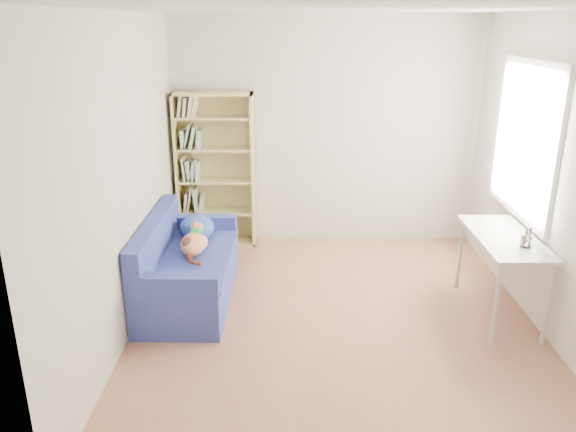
# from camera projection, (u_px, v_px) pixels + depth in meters

# --- Properties ---
(ground) EXTENTS (4.00, 4.00, 0.00)m
(ground) POSITION_uv_depth(u_px,v_px,m) (335.00, 320.00, 4.99)
(ground) COLOR #8F5840
(ground) RESTS_ON ground
(room_shell) EXTENTS (3.54, 4.04, 2.62)m
(room_shell) POSITION_uv_depth(u_px,v_px,m) (353.00, 138.00, 4.48)
(room_shell) COLOR silver
(room_shell) RESTS_ON ground
(sofa) EXTENTS (0.78, 1.61, 0.79)m
(sofa) POSITION_uv_depth(u_px,v_px,m) (186.00, 267.00, 5.32)
(sofa) COLOR navy
(sofa) RESTS_ON ground
(bookshelf) EXTENTS (0.89, 0.28, 1.78)m
(bookshelf) POSITION_uv_depth(u_px,v_px,m) (216.00, 176.00, 6.46)
(bookshelf) COLOR #D0BD70
(bookshelf) RESTS_ON ground
(desk) EXTENTS (0.52, 1.13, 0.75)m
(desk) POSITION_uv_depth(u_px,v_px,m) (504.00, 245.00, 4.90)
(desk) COLOR silver
(desk) RESTS_ON ground
(pen_cup) EXTENTS (0.09, 0.09, 0.18)m
(pen_cup) POSITION_uv_depth(u_px,v_px,m) (527.00, 239.00, 4.62)
(pen_cup) COLOR white
(pen_cup) RESTS_ON desk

